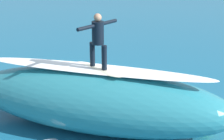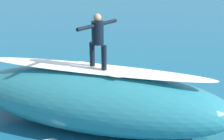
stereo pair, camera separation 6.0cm
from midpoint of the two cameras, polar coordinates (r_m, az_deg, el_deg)
name	(u,v)px [view 2 (the right image)]	position (r m, az deg, el deg)	size (l,w,h in m)	color
ground_plane	(99,100)	(12.55, -2.22, -5.16)	(120.00, 120.00, 0.00)	#196084
wave_crest	(96,100)	(10.32, -2.61, -5.16)	(8.42, 2.50, 1.99)	teal
wave_foam_lip	(95,69)	(9.90, -2.71, 0.21)	(7.16, 0.88, 0.08)	white
surfboard_riding	(98,69)	(9.87, -2.24, 0.18)	(1.89, 0.50, 0.09)	#EAE5C6
surfer_riding	(98,37)	(9.56, -2.32, 5.75)	(0.86, 1.39, 1.63)	black
surfboard_paddling	(122,91)	(13.14, 1.95, -3.70)	(2.37, 0.48, 0.08)	yellow
surfer_paddling	(125,88)	(12.99, 2.32, -3.20)	(1.41, 1.17, 0.30)	black
buoy_marker	(202,126)	(10.65, 15.56, -9.34)	(0.59, 0.59, 1.01)	yellow
foam_patch_mid	(31,93)	(13.24, -13.76, -3.97)	(0.86, 0.85, 0.16)	white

